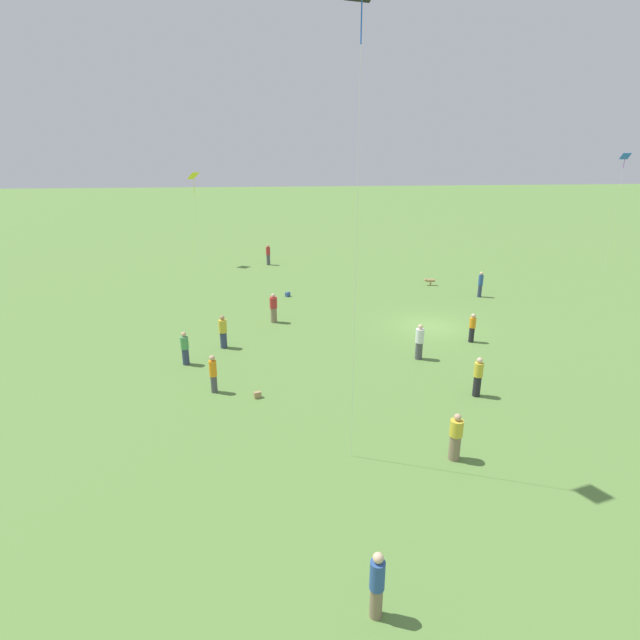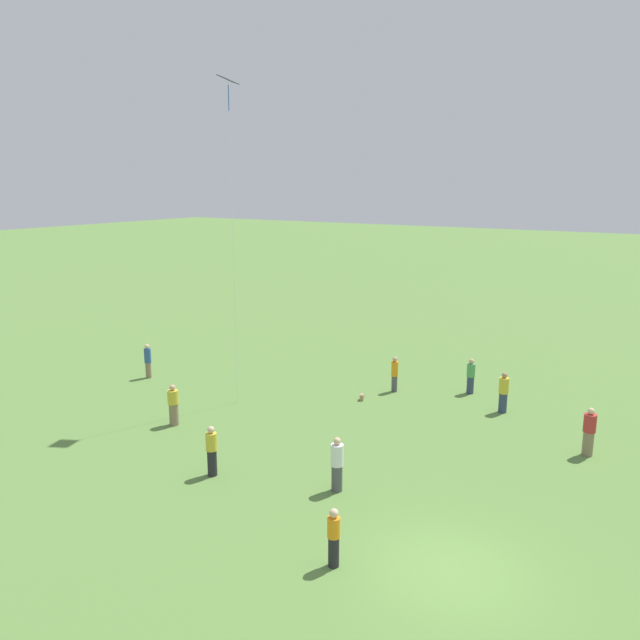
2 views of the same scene
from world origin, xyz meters
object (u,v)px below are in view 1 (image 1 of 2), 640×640
at_px(person_5, 185,348).
at_px(kite_4, 194,179).
at_px(picnic_bag_1, 288,294).
at_px(dog_0, 430,281).
at_px(picnic_bag_0, 258,395).
at_px(person_0, 223,332).
at_px(person_4, 274,308).
at_px(person_9, 213,374).
at_px(kite_0, 361,30).
at_px(person_3, 377,585).
at_px(person_2, 478,377).
at_px(person_1, 419,342).
at_px(person_11, 472,328).
at_px(person_6, 268,255).
at_px(kite_3, 624,162).
at_px(person_8, 480,284).
at_px(person_7, 456,437).

height_order(person_5, kite_4, kite_4).
bearing_deg(picnic_bag_1, dog_0, 99.94).
bearing_deg(picnic_bag_0, person_0, -162.67).
bearing_deg(person_4, person_9, -9.38).
relative_size(person_4, kite_4, 0.22).
bearing_deg(person_4, kite_0, 16.91).
bearing_deg(person_3, person_5, -138.68).
xyz_separation_m(person_2, person_4, (-10.55, -8.39, 0.01)).
bearing_deg(person_1, person_0, -121.50).
bearing_deg(picnic_bag_0, person_11, 114.65).
xyz_separation_m(person_1, person_9, (2.59, -9.86, -0.03)).
relative_size(person_11, picnic_bag_0, 4.79).
height_order(person_0, person_5, person_0).
relative_size(person_6, kite_3, 0.19).
relative_size(person_0, person_11, 1.10).
distance_m(person_4, kite_0, 18.87).
xyz_separation_m(person_2, picnic_bag_0, (-0.81, -9.28, -0.74)).
height_order(kite_4, dog_0, kite_4).
bearing_deg(person_0, person_2, -141.29).
bearing_deg(person_6, picnic_bag_1, 126.56).
height_order(person_2, picnic_bag_1, person_2).
xyz_separation_m(person_8, kite_0, (18.35, -12.34, 11.95)).
relative_size(person_2, person_7, 1.02).
xyz_separation_m(person_1, picnic_bag_1, (-11.95, -6.02, -0.75)).
distance_m(person_7, kite_4, 34.76).
bearing_deg(person_8, person_0, -173.79).
height_order(person_4, person_7, person_4).
relative_size(person_8, kite_0, 0.13).
distance_m(person_7, person_9, 10.38).
height_order(person_3, kite_0, kite_0).
bearing_deg(person_0, person_8, -85.99).
xyz_separation_m(person_0, picnic_bag_0, (5.89, 1.84, -0.75)).
xyz_separation_m(person_3, kite_3, (-32.28, 27.72, 8.07)).
relative_size(dog_0, picnic_bag_0, 2.47).
bearing_deg(person_0, picnic_bag_1, -42.32).
bearing_deg(person_9, person_1, 65.63).
bearing_deg(person_2, person_7, 115.53).
xyz_separation_m(person_4, person_8, (-3.98, 14.70, 0.04)).
relative_size(person_7, kite_3, 0.18).
height_order(person_7, kite_0, kite_0).
height_order(person_8, person_11, person_8).
distance_m(person_0, kite_4, 22.16).
distance_m(person_7, picnic_bag_1, 20.98).
bearing_deg(person_5, person_0, -72.13).
relative_size(person_1, picnic_bag_0, 5.40).
bearing_deg(kite_4, person_3, 93.88).
relative_size(person_3, person_4, 0.97).
bearing_deg(person_11, person_0, 179.01).
bearing_deg(kite_3, kite_0, 95.22).
distance_m(person_3, picnic_bag_1, 26.10).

